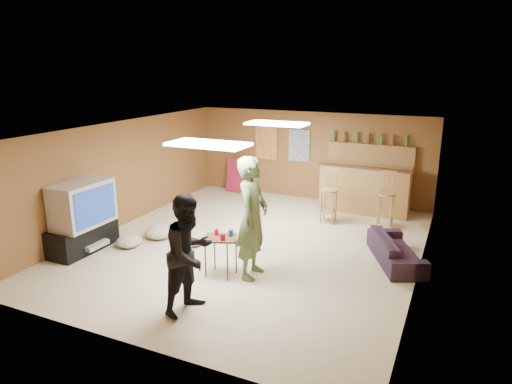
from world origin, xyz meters
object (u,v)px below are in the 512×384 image
at_px(person_olive, 252,218).
at_px(tray_table, 221,256).
at_px(bar_counter, 365,189).
at_px(tv_body, 82,204).
at_px(person_black, 189,254).
at_px(sofa, 396,249).

height_order(person_olive, tray_table, person_olive).
bearing_deg(bar_counter, person_olive, -103.01).
relative_size(person_olive, tray_table, 3.00).
distance_m(bar_counter, tray_table, 4.54).
height_order(tv_body, person_black, person_black).
bearing_deg(bar_counter, tray_table, -108.19).
relative_size(tv_body, sofa, 0.69).
bearing_deg(person_olive, sofa, -58.27).
relative_size(tv_body, person_black, 0.66).
height_order(person_olive, sofa, person_olive).
bearing_deg(person_black, person_olive, -1.30).
height_order(bar_counter, tray_table, bar_counter).
bearing_deg(bar_counter, sofa, -67.16).
bearing_deg(tray_table, person_black, -82.46).
distance_m(person_olive, tray_table, 0.83).
bearing_deg(person_olive, person_black, 161.96).
bearing_deg(tray_table, person_olive, 23.91).
bearing_deg(bar_counter, person_black, -103.11).
bearing_deg(person_black, bar_counter, -0.99).
distance_m(tv_body, bar_counter, 6.09).
relative_size(bar_counter, tray_table, 3.05).
bearing_deg(person_olive, bar_counter, -17.62).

